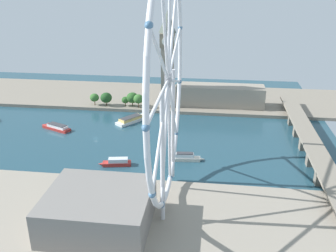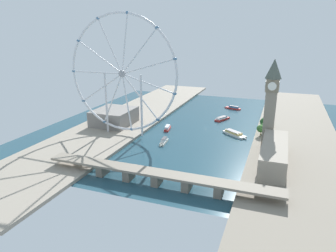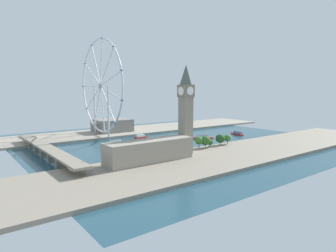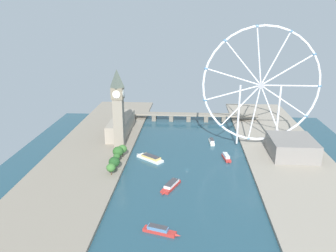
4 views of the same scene
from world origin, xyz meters
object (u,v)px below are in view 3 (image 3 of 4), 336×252
object	(u,v)px
ferris_wheel	(101,86)
tour_boat_4	(237,133)
parliament_block	(150,151)
river_bridge	(47,150)
tour_boat_0	(182,145)
riverside_hall	(112,125)
tour_boat_2	(115,142)
tour_boat_3	(141,137)
clock_tower	(186,108)
tour_boat_1	(203,137)

from	to	relation	value
ferris_wheel	tour_boat_4	world-z (taller)	ferris_wheel
tour_boat_4	parliament_block	bearing A→B (deg)	124.74
river_bridge	tour_boat_4	world-z (taller)	river_bridge
river_bridge	tour_boat_0	size ratio (longest dim) A/B	5.99
ferris_wheel	river_bridge	world-z (taller)	ferris_wheel
riverside_hall	tour_boat_2	bearing A→B (deg)	155.36
parliament_block	ferris_wheel	world-z (taller)	ferris_wheel
tour_boat_3	riverside_hall	bearing A→B (deg)	87.45
tour_boat_3	tour_boat_4	world-z (taller)	tour_boat_3
ferris_wheel	tour_boat_2	bearing A→B (deg)	172.86
tour_boat_0	river_bridge	bearing A→B (deg)	-68.33
clock_tower	tour_boat_3	size ratio (longest dim) A/B	3.89
parliament_block	tour_boat_1	distance (m)	155.95
tour_boat_4	tour_boat_2	bearing A→B (deg)	91.82
clock_tower	tour_boat_4	distance (m)	172.57
tour_boat_1	tour_boat_3	world-z (taller)	tour_boat_3
ferris_wheel	river_bridge	bearing A→B (deg)	129.88
riverside_hall	tour_boat_1	distance (m)	147.92
tour_boat_3	tour_boat_2	bearing A→B (deg)	-174.19
river_bridge	tour_boat_0	xyz separation A→B (m)	(-39.95, -144.09, -5.62)
riverside_hall	tour_boat_3	xyz separation A→B (m)	(-70.35, -9.09, -10.31)
clock_tower	tour_boat_4	bearing A→B (deg)	-68.78
clock_tower	tour_boat_1	bearing A→B (deg)	-53.69
ferris_wheel	riverside_hall	distance (m)	75.22
river_bridge	tour_boat_2	size ratio (longest dim) A/B	8.40
tour_boat_1	parliament_block	bearing A→B (deg)	-128.66
clock_tower	tour_boat_2	world-z (taller)	clock_tower
parliament_block	tour_boat_1	xyz separation A→B (m)	(72.65, -137.57, -10.77)
ferris_wheel	tour_boat_2	size ratio (longest dim) A/B	5.74
tour_boat_1	tour_boat_2	size ratio (longest dim) A/B	1.28
parliament_block	ferris_wheel	bearing A→B (deg)	-10.04
tour_boat_2	tour_boat_3	bearing A→B (deg)	-169.04
parliament_block	tour_boat_0	xyz separation A→B (m)	(46.68, -77.41, -10.69)
clock_tower	tour_boat_4	world-z (taller)	clock_tower
riverside_hall	tour_boat_1	size ratio (longest dim) A/B	1.74
ferris_wheel	tour_boat_4	size ratio (longest dim) A/B	4.81
clock_tower	tour_boat_2	distance (m)	119.98
tour_boat_0	tour_boat_1	size ratio (longest dim) A/B	1.09
tour_boat_0	tour_boat_4	world-z (taller)	tour_boat_4
parliament_block	tour_boat_3	bearing A→B (deg)	-28.74
river_bridge	tour_boat_4	bearing A→B (deg)	-93.80
clock_tower	tour_boat_0	world-z (taller)	clock_tower
tour_boat_0	tour_boat_4	size ratio (longest dim) A/B	1.17
tour_boat_3	tour_boat_0	bearing A→B (deg)	-95.16
parliament_block	river_bridge	bearing A→B (deg)	37.59
parliament_block	tour_boat_2	size ratio (longest dim) A/B	3.58
tour_boat_4	tour_boat_3	bearing A→B (deg)	82.13
river_bridge	tour_boat_0	bearing A→B (deg)	-105.50
riverside_hall	tour_boat_0	size ratio (longest dim) A/B	1.59
river_bridge	tour_boat_4	xyz separation A→B (m)	(-18.03, -271.65, -5.65)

